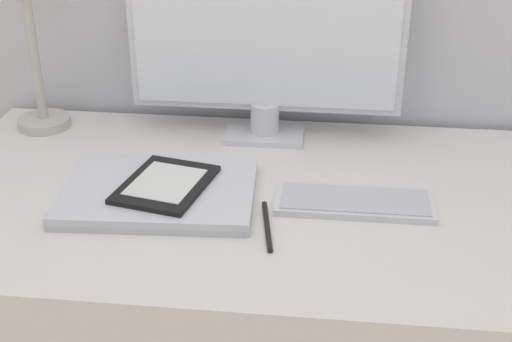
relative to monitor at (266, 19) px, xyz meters
name	(u,v)px	position (x,y,z in m)	size (l,w,h in m)	color
monitor	(266,19)	(0.00, 0.00, 0.00)	(0.55, 0.11, 0.48)	silver
keyboard	(354,202)	(0.18, -0.27, -0.24)	(0.27, 0.11, 0.01)	silver
laptop	(159,192)	(-0.16, -0.28, -0.24)	(0.35, 0.26, 0.02)	#BCBCC1
ereader	(166,184)	(-0.15, -0.28, -0.22)	(0.17, 0.20, 0.01)	black
pen	(267,226)	(0.04, -0.36, -0.25)	(0.03, 0.15, 0.01)	black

